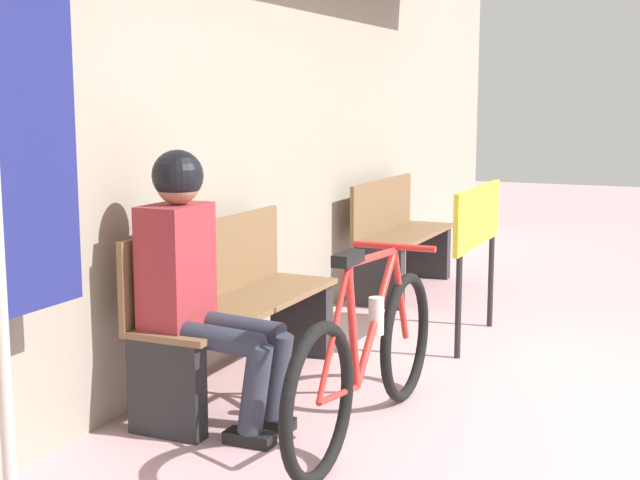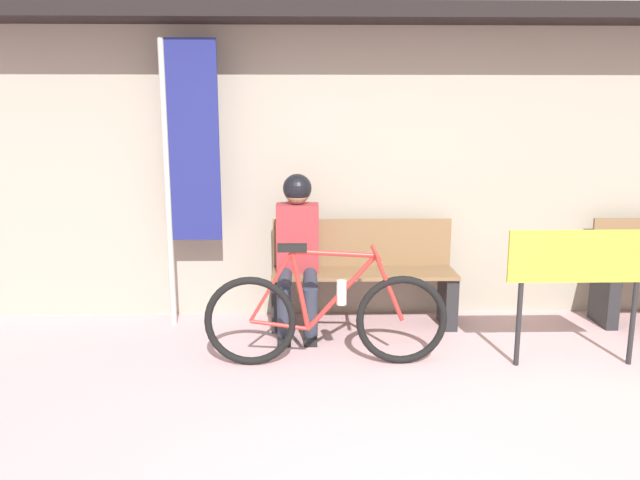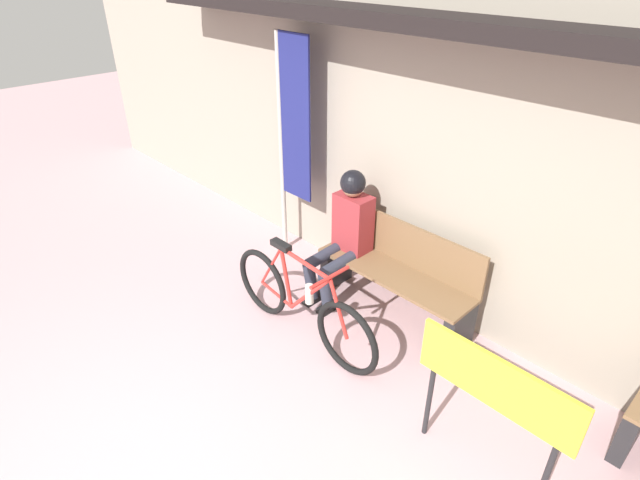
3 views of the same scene
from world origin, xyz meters
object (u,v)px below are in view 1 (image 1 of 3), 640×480
at_px(bicycle, 368,359).
at_px(park_bench_far, 400,242).
at_px(person_seated, 195,271).
at_px(banner_pole, 22,123).
at_px(signboard, 478,226).
at_px(park_bench_near, 234,313).

relative_size(bicycle, park_bench_far, 1.32).
relative_size(person_seated, park_bench_far, 0.98).
height_order(banner_pole, signboard, banner_pole).
bearing_deg(signboard, banner_pole, 161.72).
distance_m(bicycle, person_seated, 0.86).
height_order(park_bench_near, signboard, signboard).
xyz_separation_m(bicycle, banner_pole, (-1.09, 0.89, 1.05)).
xyz_separation_m(banner_pole, signboard, (2.83, -0.93, -0.68)).
bearing_deg(signboard, park_bench_far, 36.81).
xyz_separation_m(park_bench_far, banner_pole, (-4.03, 0.03, 1.01)).
xyz_separation_m(person_seated, park_bench_far, (3.15, 0.11, -0.34)).
xyz_separation_m(bicycle, park_bench_far, (2.94, 0.86, 0.04)).
bearing_deg(bicycle, park_bench_near, 68.79).
relative_size(bicycle, person_seated, 1.34).
height_order(person_seated, park_bench_far, person_seated).
relative_size(park_bench_near, bicycle, 0.89).
relative_size(park_bench_near, signboard, 1.50).
height_order(bicycle, park_bench_far, park_bench_far).
bearing_deg(signboard, person_seated, 157.71).
relative_size(park_bench_near, park_bench_far, 1.17).
xyz_separation_m(bicycle, person_seated, (-0.21, 0.75, 0.37)).
bearing_deg(banner_pole, signboard, -18.28).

